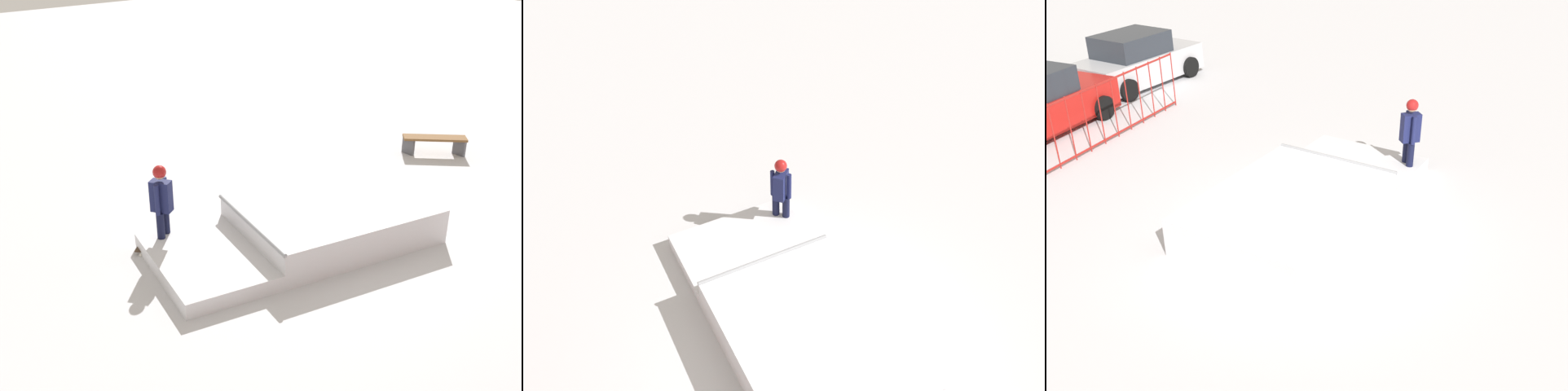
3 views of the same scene
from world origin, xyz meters
The scene contains 4 objects.
ground_plane centered at (0.00, 0.00, 0.00)m, with size 60.00×60.00×0.00m, color silver.
skate_ramp centered at (0.33, 0.24, 0.32)m, with size 5.72×3.37×0.74m.
skater centered at (2.79, -1.15, 1.01)m, with size 0.40×0.44×1.73m.
skateboard centered at (3.01, -1.06, 0.08)m, with size 0.71×0.70×0.09m.
Camera 2 is at (-4.59, 4.05, 8.72)m, focal length 40.71 mm.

